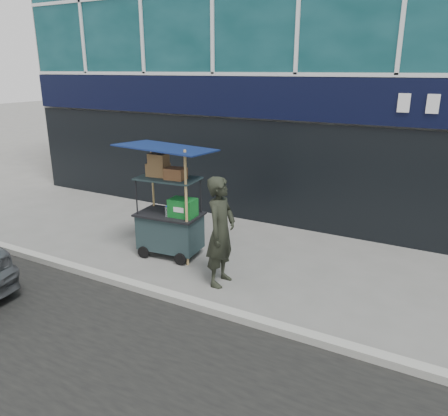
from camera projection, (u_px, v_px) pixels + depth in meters
The scene contains 4 objects.
ground at pixel (200, 301), 6.92m from camera, with size 80.00×80.00×0.00m, color #61605C.
curb at pixel (193, 303), 6.74m from camera, with size 80.00×0.18×0.12m, color #999991.
vendor_cart at pixel (170, 217), 8.40m from camera, with size 1.75×1.31×2.23m.
vendor_man at pixel (221, 232), 7.23m from camera, with size 0.68×0.45×1.87m, color black.
Camera 1 is at (3.30, -5.20, 3.52)m, focal length 35.00 mm.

